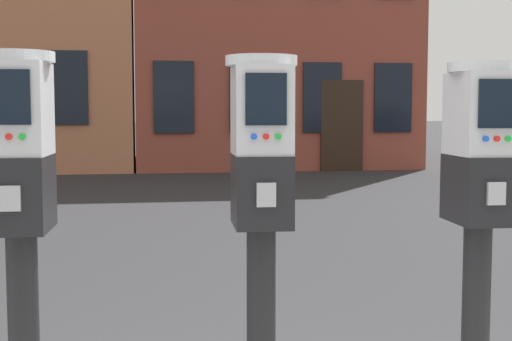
% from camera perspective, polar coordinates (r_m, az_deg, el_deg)
% --- Properties ---
extents(parking_meter_near_kerb, '(0.23, 0.26, 1.46)m').
position_cam_1_polar(parking_meter_near_kerb, '(2.21, -18.05, -2.91)').
color(parking_meter_near_kerb, black).
rests_on(parking_meter_near_kerb, sidewalk_slab).
extents(parking_meter_twin_adjacent, '(0.23, 0.26, 1.45)m').
position_cam_1_polar(parking_meter_twin_adjacent, '(2.21, 0.41, -2.74)').
color(parking_meter_twin_adjacent, black).
rests_on(parking_meter_twin_adjacent, sidewalk_slab).
extents(parking_meter_end_of_row, '(0.23, 0.26, 1.44)m').
position_cam_1_polar(parking_meter_end_of_row, '(2.43, 17.13, -2.48)').
color(parking_meter_end_of_row, black).
rests_on(parking_meter_end_of_row, sidewalk_slab).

